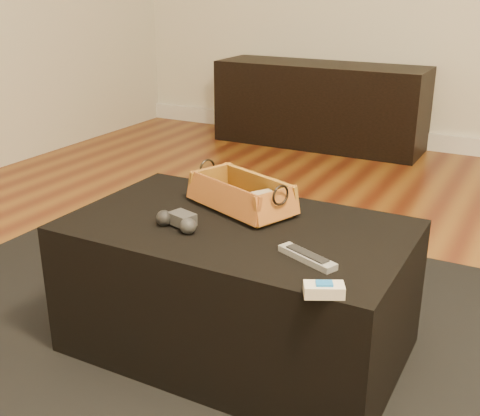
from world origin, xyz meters
The scene contains 11 objects.
floor centered at (0.00, 0.00, -0.01)m, with size 5.00×5.50×0.01m, color brown.
baseboard centered at (0.00, 2.73, 0.06)m, with size 5.00×0.04×0.12m, color white.
media_cabinet centered at (-0.94, 2.51, 0.29)m, with size 1.46×0.45×0.57m, color black.
area_rug centered at (-0.23, -0.07, 0.01)m, with size 2.60×2.00×0.01m, color black.
ottoman centered at (-0.23, -0.02, 0.22)m, with size 1.00×0.60×0.42m, color black.
tv_remote centered at (-0.30, 0.09, 0.45)m, with size 0.18×0.04×0.02m, color black.
cloth_bundle centered at (-0.18, 0.09, 0.47)m, with size 0.10×0.07×0.05m, color tan.
wicker_basket centered at (-0.28, 0.10, 0.47)m, with size 0.39×0.30×0.12m.
game_controller centered at (-0.37, -0.13, 0.46)m, with size 0.15×0.10×0.05m.
silver_remote centered at (0.04, -0.15, 0.44)m, with size 0.18×0.11×0.02m.
cream_gadget centered at (0.15, -0.31, 0.45)m, with size 0.10×0.08×0.03m.
Camera 1 is at (0.55, -1.46, 1.10)m, focal length 45.00 mm.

